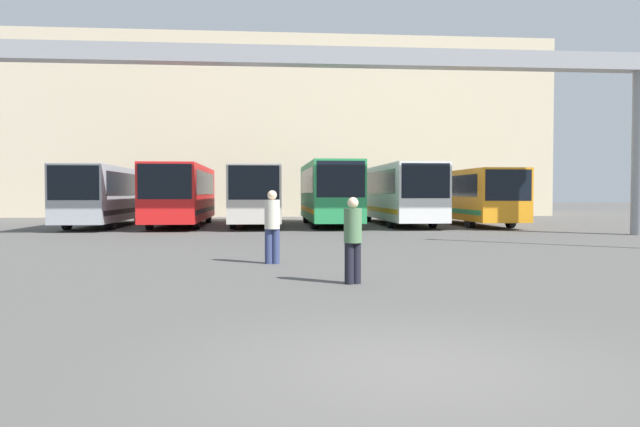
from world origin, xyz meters
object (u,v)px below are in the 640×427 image
(pedestrian_near_center, at_px, (353,238))
(bus_slot_1, at_px, (182,192))
(bus_slot_0, at_px, (106,193))
(bus_slot_3, at_px, (329,190))
(bus_slot_4, at_px, (397,191))
(pedestrian_near_left, at_px, (272,225))
(bus_slot_2, at_px, (256,192))
(bus_slot_5, at_px, (471,194))

(pedestrian_near_center, bearing_deg, bus_slot_1, 83.29)
(bus_slot_0, xyz_separation_m, bus_slot_3, (11.77, -0.29, 0.14))
(bus_slot_4, distance_m, pedestrian_near_center, 22.88)
(bus_slot_1, bearing_deg, bus_slot_0, -179.36)
(pedestrian_near_left, bearing_deg, bus_slot_0, -64.72)
(bus_slot_0, relative_size, bus_slot_4, 0.92)
(bus_slot_2, height_order, bus_slot_5, bus_slot_2)
(bus_slot_1, relative_size, bus_slot_3, 1.06)
(bus_slot_1, bearing_deg, pedestrian_near_center, -74.30)
(bus_slot_4, distance_m, bus_slot_5, 4.02)
(bus_slot_1, distance_m, bus_slot_3, 7.85)
(bus_slot_5, distance_m, pedestrian_near_center, 23.36)
(bus_slot_0, distance_m, bus_slot_4, 15.70)
(bus_slot_1, distance_m, bus_slot_5, 15.69)
(bus_slot_0, relative_size, pedestrian_near_left, 6.10)
(bus_slot_5, height_order, pedestrian_near_left, bus_slot_5)
(bus_slot_1, relative_size, bus_slot_5, 1.08)
(bus_slot_1, relative_size, pedestrian_near_left, 6.15)
(bus_slot_2, bearing_deg, bus_slot_0, -175.74)
(bus_slot_0, distance_m, bus_slot_1, 3.92)
(bus_slot_0, relative_size, bus_slot_1, 0.99)
(bus_slot_2, relative_size, bus_slot_4, 1.01)
(bus_slot_2, distance_m, bus_slot_3, 4.02)
(bus_slot_3, bearing_deg, pedestrian_near_center, -94.68)
(bus_slot_1, height_order, pedestrian_near_left, bus_slot_1)
(bus_slot_0, bearing_deg, bus_slot_3, -1.42)
(bus_slot_1, height_order, bus_slot_2, bus_slot_1)
(bus_slot_3, distance_m, pedestrian_near_left, 18.09)
(bus_slot_1, bearing_deg, bus_slot_4, 2.25)
(bus_slot_1, bearing_deg, bus_slot_3, -2.44)
(pedestrian_near_left, bearing_deg, bus_slot_1, -75.74)
(bus_slot_3, bearing_deg, bus_slot_5, -0.52)
(pedestrian_near_left, bearing_deg, pedestrian_near_center, 113.05)
(bus_slot_2, relative_size, pedestrian_near_left, 6.74)
(bus_slot_5, relative_size, pedestrian_near_left, 5.71)
(bus_slot_0, bearing_deg, bus_slot_2, 4.26)
(bus_slot_0, xyz_separation_m, bus_slot_2, (7.84, 0.58, 0.02))
(bus_slot_3, relative_size, pedestrian_near_center, 6.28)
(bus_slot_3, height_order, bus_slot_5, bus_slot_3)
(bus_slot_2, bearing_deg, bus_slot_3, -12.59)
(bus_slot_0, xyz_separation_m, bus_slot_5, (19.61, -0.36, -0.06))
(bus_slot_3, xyz_separation_m, pedestrian_near_center, (-1.75, -21.35, -1.01))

